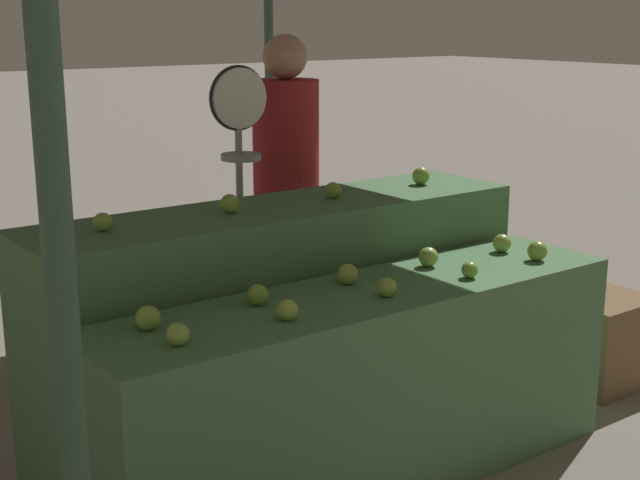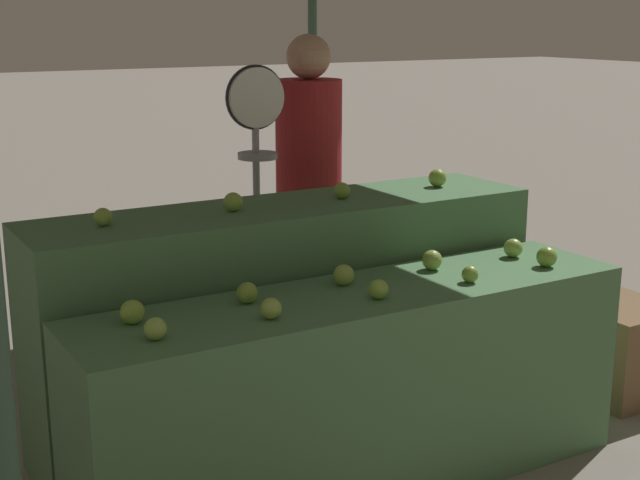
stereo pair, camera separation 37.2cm
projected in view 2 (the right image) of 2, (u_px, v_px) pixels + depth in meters
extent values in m
cylinder|color=#33513D|center=(313.00, 108.00, 6.71)|extent=(0.07, 0.07, 2.48)
cube|color=#4C7A4C|center=(360.00, 391.00, 3.62)|extent=(2.35, 0.55, 0.85)
cube|color=#4C7A4C|center=(289.00, 321.00, 4.10)|extent=(2.35, 0.55, 1.09)
sphere|color=#8EB247|center=(155.00, 329.00, 2.99)|extent=(0.08, 0.08, 0.08)
sphere|color=#8EB247|center=(271.00, 309.00, 3.20)|extent=(0.08, 0.08, 0.08)
sphere|color=#84AD3D|center=(379.00, 289.00, 3.43)|extent=(0.08, 0.08, 0.08)
sphere|color=#7AA338|center=(470.00, 274.00, 3.64)|extent=(0.07, 0.07, 0.07)
sphere|color=#7AA338|center=(547.00, 257.00, 3.87)|extent=(0.09, 0.09, 0.09)
sphere|color=#84AD3D|center=(132.00, 312.00, 3.15)|extent=(0.09, 0.09, 0.09)
sphere|color=#7AA338|center=(247.00, 293.00, 3.38)|extent=(0.08, 0.08, 0.08)
sphere|color=#8EB247|center=(344.00, 275.00, 3.60)|extent=(0.09, 0.09, 0.09)
sphere|color=#8EB247|center=(432.00, 260.00, 3.82)|extent=(0.09, 0.09, 0.09)
sphere|color=#8EB247|center=(513.00, 248.00, 4.03)|extent=(0.09, 0.09, 0.09)
sphere|color=#84AD3D|center=(103.00, 217.00, 3.55)|extent=(0.07, 0.07, 0.07)
sphere|color=#84AD3D|center=(233.00, 202.00, 3.82)|extent=(0.08, 0.08, 0.08)
sphere|color=#7AA338|center=(342.00, 191.00, 4.08)|extent=(0.08, 0.08, 0.08)
sphere|color=#84AD3D|center=(437.00, 178.00, 4.37)|extent=(0.09, 0.09, 0.09)
cylinder|color=#99999E|center=(257.00, 243.00, 4.57)|extent=(0.04, 0.04, 1.55)
cylinder|color=black|center=(255.00, 97.00, 4.39)|extent=(0.32, 0.01, 0.32)
cylinder|color=silver|center=(257.00, 98.00, 4.37)|extent=(0.30, 0.02, 0.30)
cylinder|color=#99999E|center=(257.00, 142.00, 4.43)|extent=(0.01, 0.01, 0.14)
cylinder|color=#99999E|center=(258.00, 156.00, 4.44)|extent=(0.20, 0.20, 0.03)
cube|color=#2D2D38|center=(309.00, 286.00, 5.04)|extent=(0.32, 0.27, 0.85)
cylinder|color=maroon|center=(309.00, 148.00, 4.85)|extent=(0.49, 0.49, 0.73)
sphere|color=tan|center=(308.00, 57.00, 4.73)|extent=(0.24, 0.24, 0.24)
cube|color=brown|center=(621.00, 349.00, 4.59)|extent=(0.48, 0.48, 0.48)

